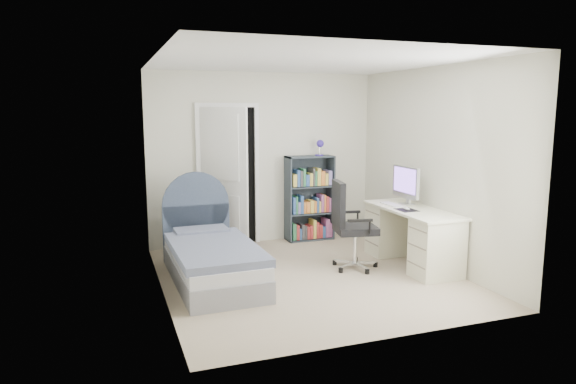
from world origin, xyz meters
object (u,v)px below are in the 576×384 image
object	(u,v)px
floor_lamp	(217,212)
bookcase	(310,202)
bed	(211,257)
nightstand	(202,229)
office_chair	(349,221)
desk	(411,234)

from	to	relation	value
floor_lamp	bookcase	bearing A→B (deg)	-0.24
floor_lamp	bed	bearing A→B (deg)	-105.03
nightstand	office_chair	bearing A→B (deg)	-37.98
bed	floor_lamp	xyz separation A→B (m)	(0.37, 1.37, 0.25)
nightstand	bookcase	world-z (taller)	bookcase
nightstand	floor_lamp	size ratio (longest dim) A/B	0.44
bed	floor_lamp	world-z (taller)	floor_lamp
bed	office_chair	world-z (taller)	bed
bed	nightstand	xyz separation A→B (m)	(0.09, 1.09, 0.09)
bed	office_chair	xyz separation A→B (m)	(1.69, -0.16, 0.34)
bookcase	bed	bearing A→B (deg)	-142.78
bed	floor_lamp	distance (m)	1.44
bed	nightstand	distance (m)	1.10
desk	office_chair	bearing A→B (deg)	170.98
floor_lamp	desk	bearing A→B (deg)	-37.62
bed	office_chair	bearing A→B (deg)	-5.30
bookcase	office_chair	size ratio (longest dim) A/B	1.38
desk	bed	bearing A→B (deg)	173.47
desk	office_chair	size ratio (longest dim) A/B	1.36
desk	nightstand	bearing A→B (deg)	150.37
floor_lamp	desk	xyz separation A→B (m)	(2.15, -1.65, -0.11)
nightstand	office_chair	size ratio (longest dim) A/B	0.50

